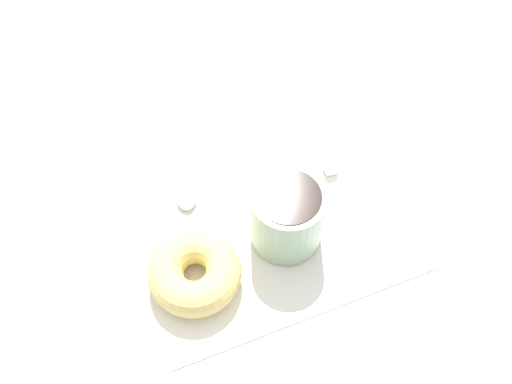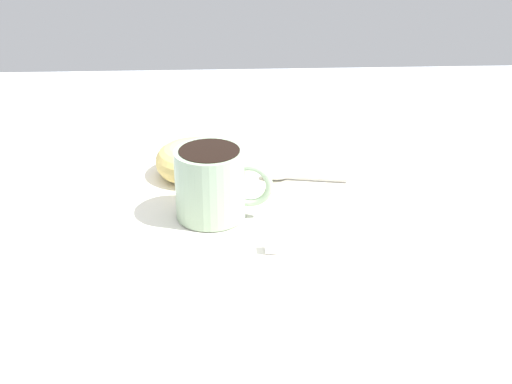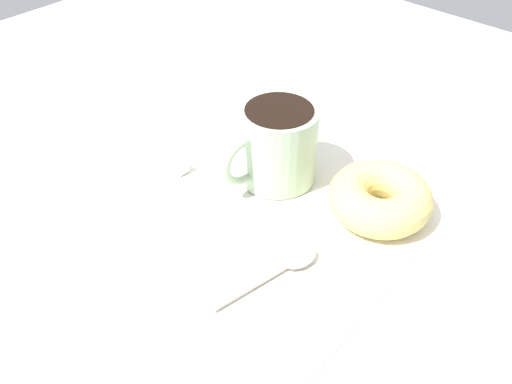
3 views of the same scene
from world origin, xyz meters
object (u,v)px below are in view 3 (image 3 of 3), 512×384
sugar_cube (178,167)px  donut (380,198)px  coffee_cup (277,144)px  spoon (288,264)px

sugar_cube → donut: bearing=24.7°
coffee_cup → sugar_cube: size_ratio=8.05×
donut → spoon: donut is taller
coffee_cup → donut: (11.36, 2.44, -2.35)cm
donut → coffee_cup: bearing=-167.9°
donut → sugar_cube: size_ratio=7.22×
sugar_cube → spoon: bearing=-8.6°
coffee_cup → donut: coffee_cup is taller
spoon → sugar_cube: bearing=171.4°
donut → spoon: bearing=-99.0°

